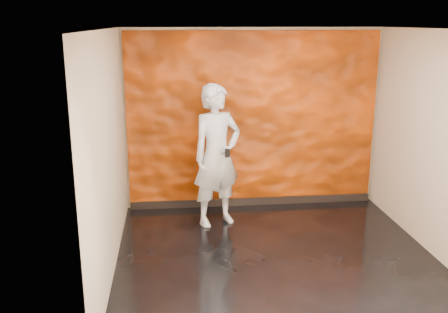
% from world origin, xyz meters
% --- Properties ---
extents(room, '(4.02, 4.02, 2.81)m').
position_xyz_m(room, '(0.00, 0.00, 1.40)').
color(room, black).
rests_on(room, ground).
extents(feature_wall, '(3.90, 0.06, 2.75)m').
position_xyz_m(feature_wall, '(0.00, 1.96, 1.38)').
color(feature_wall, '#E94B05').
rests_on(feature_wall, ground).
extents(baseboard, '(3.90, 0.04, 0.12)m').
position_xyz_m(baseboard, '(0.00, 1.92, 0.06)').
color(baseboard, black).
rests_on(baseboard, ground).
extents(man, '(0.88, 0.76, 2.05)m').
position_xyz_m(man, '(-0.64, 1.24, 1.03)').
color(man, '#A8ADB7').
rests_on(man, ground).
extents(phone, '(0.07, 0.02, 0.13)m').
position_xyz_m(phone, '(-0.52, 0.97, 1.14)').
color(phone, black).
rests_on(phone, man).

